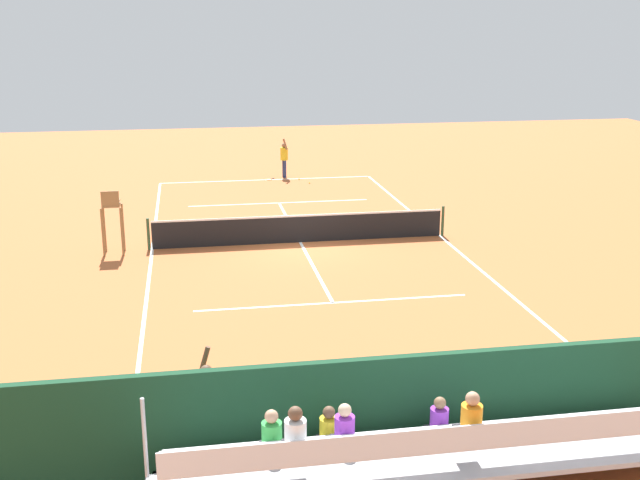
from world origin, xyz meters
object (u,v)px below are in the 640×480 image
object	(u,v)px
tennis_player	(284,157)
tennis_ball_near	(299,179)
courtside_bench	(585,396)
bleacher_stand	(436,455)
equipment_bag	(486,426)
tennis_net	(300,228)
umpire_chair	(112,215)
tennis_ball_far	(309,183)
tennis_racket	(269,179)
line_judge	(207,400)

from	to	relation	value
tennis_player	tennis_ball_near	world-z (taller)	tennis_player
courtside_bench	tennis_player	bearing A→B (deg)	-84.11
bleacher_stand	courtside_bench	xyz separation A→B (m)	(-3.62, -2.08, -0.37)
bleacher_stand	equipment_bag	size ratio (longest dim) A/B	10.07
courtside_bench	tennis_ball_near	world-z (taller)	courtside_bench
equipment_bag	courtside_bench	bearing A→B (deg)	-176.31
tennis_net	courtside_bench	world-z (taller)	tennis_net
umpire_chair	tennis_ball_far	xyz separation A→B (m)	(-8.09, -10.12, -1.28)
umpire_chair	courtside_bench	distance (m)	16.17
umpire_chair	tennis_ball_near	distance (m)	13.57
bleacher_stand	tennis_ball_far	xyz separation A→B (m)	(-2.03, -25.14, -0.90)
tennis_ball_near	tennis_net	bearing A→B (deg)	81.86
tennis_net	equipment_bag	xyz separation A→B (m)	(-1.48, 13.40, -0.32)
tennis_player	tennis_ball_far	size ratio (longest dim) A/B	29.18
courtside_bench	tennis_racket	distance (m)	24.48
courtside_bench	tennis_ball_near	distance (m)	24.10
tennis_racket	line_judge	xyz separation A→B (m)	(3.70, 24.07, 1.00)
equipment_bag	tennis_racket	size ratio (longest dim) A/B	1.73
tennis_ball_near	line_judge	bearing A→B (deg)	77.91
courtside_bench	equipment_bag	size ratio (longest dim) A/B	2.00
courtside_bench	tennis_net	bearing A→B (deg)	-75.34
umpire_chair	equipment_bag	world-z (taller)	umpire_chair
line_judge	tennis_ball_far	bearing A→B (deg)	-103.41
umpire_chair	courtside_bench	size ratio (longest dim) A/B	1.19
courtside_bench	tennis_ball_near	xyz separation A→B (m)	(1.94, -24.01, -0.53)
bleacher_stand	umpire_chair	size ratio (longest dim) A/B	4.23
equipment_bag	tennis_racket	bearing A→B (deg)	-86.82
bleacher_stand	tennis_player	size ratio (longest dim) A/B	4.70
tennis_net	tennis_ball_near	bearing A→B (deg)	-98.14
tennis_ball_near	tennis_ball_far	distance (m)	1.02
tennis_ball_near	tennis_ball_far	bearing A→B (deg)	110.08
equipment_bag	tennis_ball_near	xyz separation A→B (m)	(-0.06, -24.14, -0.15)
tennis_player	tennis_ball_far	bearing A→B (deg)	119.91
tennis_player	line_judge	bearing A→B (deg)	79.64
bleacher_stand	courtside_bench	world-z (taller)	bleacher_stand
tennis_racket	tennis_ball_far	xyz separation A→B (m)	(-1.76, 1.19, 0.02)
courtside_bench	tennis_racket	bearing A→B (deg)	-82.14
tennis_net	line_judge	world-z (taller)	line_judge
umpire_chair	equipment_bag	size ratio (longest dim) A/B	2.38
courtside_bench	line_judge	size ratio (longest dim) A/B	0.93
bleacher_stand	equipment_bag	distance (m)	2.65
courtside_bench	tennis_ball_near	bearing A→B (deg)	-85.39
tennis_player	equipment_bag	bearing A→B (deg)	91.29
umpire_chair	tennis_net	bearing A→B (deg)	-176.94
line_judge	tennis_racket	bearing A→B (deg)	-98.73
tennis_net	bleacher_stand	size ratio (longest dim) A/B	1.14
tennis_racket	bleacher_stand	bearing A→B (deg)	89.41
tennis_ball_near	tennis_ball_far	xyz separation A→B (m)	(-0.35, 0.96, 0.00)
tennis_ball_near	umpire_chair	bearing A→B (deg)	55.06
tennis_net	line_judge	size ratio (longest dim) A/B	5.35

